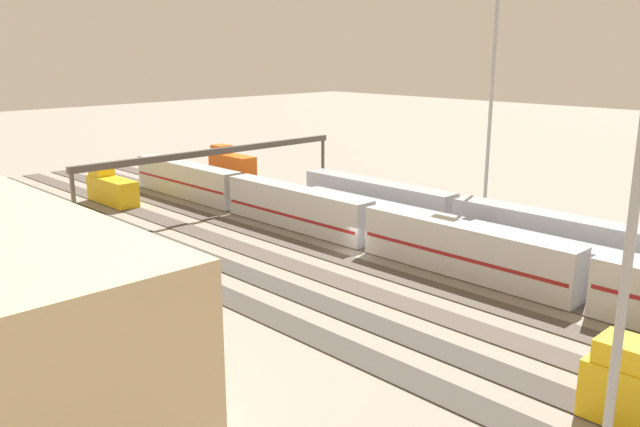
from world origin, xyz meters
The scene contains 16 objects.
ground_plane centered at (0.00, 0.00, 0.00)m, with size 400.00×400.00×0.00m, color gray.
track_bed_0 centered at (0.00, -17.50, 0.06)m, with size 140.00×2.80×0.12m, color #3D3833.
track_bed_1 centered at (0.00, -12.50, 0.06)m, with size 140.00×2.80×0.12m, color #3D3833.
track_bed_2 centered at (0.00, -7.50, 0.06)m, with size 140.00×2.80×0.12m, color #4C443D.
track_bed_3 centered at (0.00, -2.50, 0.06)m, with size 140.00×2.80×0.12m, color #4C443D.
track_bed_4 centered at (0.00, 2.50, 0.06)m, with size 140.00×2.80×0.12m, color #4C443D.
track_bed_5 centered at (0.00, 7.50, 0.06)m, with size 140.00×2.80×0.12m, color #4C443D.
track_bed_6 centered at (0.00, 12.50, 0.06)m, with size 140.00×2.80×0.12m, color #3D3833.
track_bed_7 centered at (0.00, 17.50, 0.06)m, with size 140.00×2.80×0.12m, color #3D3833.
train_on_track_3 centered at (-0.53, -2.50, 2.60)m, with size 95.60×3.06×5.00m.
train_on_track_1 centered at (-4.79, -12.50, 2.62)m, with size 47.20×3.00×5.00m.
train_on_track_2 centered at (-9.02, -7.50, 2.02)m, with size 47.20×3.00×3.80m.
train_on_track_5 centered at (39.77, 7.50, 2.16)m, with size 10.00×3.00×5.00m.
train_on_track_0 centered at (44.97, -17.50, 2.16)m, with size 10.00×3.00×5.00m.
light_mast_0 centered at (-3.70, -20.36, 18.68)m, with size 2.80×0.70×29.69m.
signal_gantry centered at (24.34, 0.00, 7.73)m, with size 0.70×40.00×8.80m.
Camera 1 is at (-45.64, 49.13, 21.34)m, focal length 36.36 mm.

